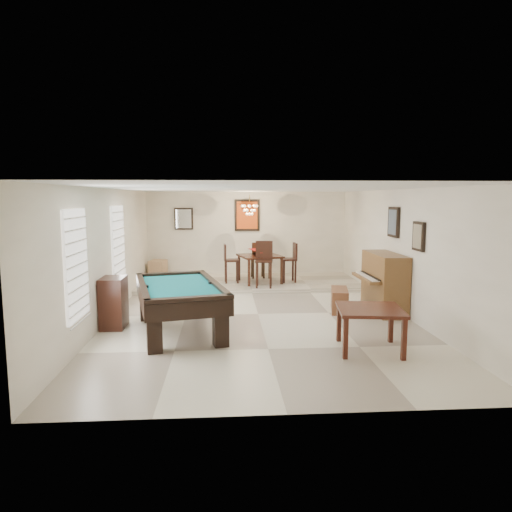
{
  "coord_description": "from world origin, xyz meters",
  "views": [
    {
      "loc": [
        -0.69,
        -9.31,
        2.42
      ],
      "look_at": [
        0.0,
        0.6,
        1.15
      ],
      "focal_mm": 32.0,
      "sensor_mm": 36.0,
      "label": 1
    }
  ],
  "objects": [
    {
      "name": "wall_back",
      "position": [
        0.0,
        4.5,
        1.3
      ],
      "size": [
        6.0,
        0.04,
        2.6
      ],
      "primitive_type": "cube",
      "color": "silver",
      "rests_on": "ground_plane"
    },
    {
      "name": "pool_table",
      "position": [
        -1.51,
        -1.17,
        0.43
      ],
      "size": [
        1.93,
        2.81,
        0.85
      ],
      "primitive_type": null,
      "rotation": [
        0.0,
        0.0,
        0.23
      ],
      "color": "black",
      "rests_on": "ground_plane"
    },
    {
      "name": "dining_chair_east",
      "position": [
        1.06,
        2.99,
        0.66
      ],
      "size": [
        0.43,
        0.43,
        1.08
      ],
      "primitive_type": null,
      "rotation": [
        0.0,
        0.0,
        -1.5
      ],
      "color": "black",
      "rests_on": "dining_step"
    },
    {
      "name": "dining_table",
      "position": [
        0.27,
        2.98,
        0.56
      ],
      "size": [
        1.28,
        1.28,
        0.87
      ],
      "primitive_type": null,
      "rotation": [
        0.0,
        0.0,
        0.26
      ],
      "color": "black",
      "rests_on": "dining_step"
    },
    {
      "name": "wall_left",
      "position": [
        -3.0,
        0.0,
        1.3
      ],
      "size": [
        0.04,
        9.0,
        2.6
      ],
      "primitive_type": "cube",
      "color": "silver",
      "rests_on": "ground_plane"
    },
    {
      "name": "dining_step",
      "position": [
        0.0,
        3.25,
        0.06
      ],
      "size": [
        6.0,
        2.5,
        0.12
      ],
      "primitive_type": "cube",
      "color": "beige",
      "rests_on": "ground_plane"
    },
    {
      "name": "piano_bench",
      "position": [
        1.76,
        0.12,
        0.24
      ],
      "size": [
        0.51,
        0.92,
        0.48
      ],
      "primitive_type": "cube",
      "rotation": [
        0.0,
        0.0,
        -0.2
      ],
      "color": "brown",
      "rests_on": "ground_plane"
    },
    {
      "name": "back_painting",
      "position": [
        0.0,
        4.46,
        1.9
      ],
      "size": [
        0.75,
        0.06,
        0.95
      ],
      "primitive_type": "cube",
      "color": "#D84C14",
      "rests_on": "wall_back"
    },
    {
      "name": "wall_front",
      "position": [
        0.0,
        -4.5,
        1.3
      ],
      "size": [
        6.0,
        0.04,
        2.6
      ],
      "primitive_type": "cube",
      "color": "silver",
      "rests_on": "ground_plane"
    },
    {
      "name": "flower_vase",
      "position": [
        0.27,
        2.98,
        1.11
      ],
      "size": [
        0.15,
        0.15,
        0.25
      ],
      "primitive_type": null,
      "rotation": [
        0.0,
        0.0,
        0.06
      ],
      "color": "#B20F15",
      "rests_on": "dining_table"
    },
    {
      "name": "dining_chair_north",
      "position": [
        0.27,
        3.71,
        0.64
      ],
      "size": [
        0.41,
        0.41,
        1.04
      ],
      "primitive_type": null,
      "rotation": [
        0.0,
        0.0,
        3.21
      ],
      "color": "black",
      "rests_on": "dining_step"
    },
    {
      "name": "back_mirror",
      "position": [
        -1.9,
        4.46,
        1.8
      ],
      "size": [
        0.55,
        0.06,
        0.65
      ],
      "primitive_type": "cube",
      "color": "white",
      "rests_on": "wall_back"
    },
    {
      "name": "wall_right",
      "position": [
        3.0,
        0.0,
        1.3
      ],
      "size": [
        0.04,
        9.0,
        2.6
      ],
      "primitive_type": "cube",
      "color": "silver",
      "rests_on": "ground_plane"
    },
    {
      "name": "window_left_rear",
      "position": [
        -2.97,
        0.6,
        1.4
      ],
      "size": [
        0.06,
        1.0,
        1.7
      ],
      "primitive_type": "cube",
      "color": "white",
      "rests_on": "wall_left"
    },
    {
      "name": "right_picture_lower",
      "position": [
        2.96,
        -1.0,
        1.7
      ],
      "size": [
        0.06,
        0.45,
        0.55
      ],
      "primitive_type": "cube",
      "color": "gray",
      "rests_on": "wall_right"
    },
    {
      "name": "ceiling",
      "position": [
        0.0,
        0.0,
        2.6
      ],
      "size": [
        6.0,
        9.0,
        0.04
      ],
      "primitive_type": "cube",
      "color": "white",
      "rests_on": "wall_back"
    },
    {
      "name": "corner_bench",
      "position": [
        -2.65,
        4.13,
        0.36
      ],
      "size": [
        0.52,
        0.61,
        0.48
      ],
      "primitive_type": "cube",
      "rotation": [
        0.0,
        0.0,
        -0.2
      ],
      "color": "tan",
      "rests_on": "dining_step"
    },
    {
      "name": "apothecary_chest",
      "position": [
        -2.77,
        -0.81,
        0.48
      ],
      "size": [
        0.42,
        0.63,
        0.95
      ],
      "primitive_type": "cube",
      "color": "black",
      "rests_on": "ground_plane"
    },
    {
      "name": "dining_chair_south",
      "position": [
        0.32,
        2.27,
        0.71
      ],
      "size": [
        0.49,
        0.49,
        1.19
      ],
      "primitive_type": null,
      "rotation": [
        0.0,
        0.0,
        -0.12
      ],
      "color": "black",
      "rests_on": "dining_step"
    },
    {
      "name": "dining_chair_west",
      "position": [
        -0.5,
        3.0,
        0.65
      ],
      "size": [
        0.41,
        0.41,
        1.05
      ],
      "primitive_type": null,
      "rotation": [
        0.0,
        0.0,
        1.62
      ],
      "color": "black",
      "rests_on": "dining_step"
    },
    {
      "name": "right_picture_upper",
      "position": [
        2.96,
        0.3,
        1.9
      ],
      "size": [
        0.06,
        0.55,
        0.65
      ],
      "primitive_type": "cube",
      "color": "slate",
      "rests_on": "wall_right"
    },
    {
      "name": "square_table",
      "position": [
        1.6,
        -2.41,
        0.34
      ],
      "size": [
        1.12,
        1.12,
        0.69
      ],
      "primitive_type": null,
      "rotation": [
        0.0,
        0.0,
        -0.14
      ],
      "color": "#37150D",
      "rests_on": "ground_plane"
    },
    {
      "name": "chandelier",
      "position": [
        0.0,
        3.2,
        2.2
      ],
      "size": [
        0.44,
        0.44,
        0.6
      ],
      "primitive_type": null,
      "color": "#FFE5B2",
      "rests_on": "ceiling"
    },
    {
      "name": "window_left_front",
      "position": [
        -2.97,
        -2.2,
        1.4
      ],
      "size": [
        0.06,
        1.0,
        1.7
      ],
      "primitive_type": "cube",
      "color": "white",
      "rests_on": "wall_left"
    },
    {
      "name": "ground_plane",
      "position": [
        0.0,
        0.0,
        -0.01
      ],
      "size": [
        6.0,
        9.0,
        0.02
      ],
      "primitive_type": "cube",
      "color": "beige"
    },
    {
      "name": "upright_piano",
      "position": [
        2.56,
        0.04,
        0.63
      ],
      "size": [
        0.84,
        1.5,
        1.25
      ],
      "primitive_type": null,
      "color": "brown",
      "rests_on": "ground_plane"
    }
  ]
}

